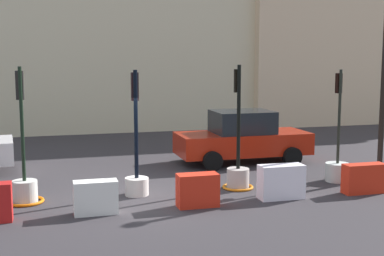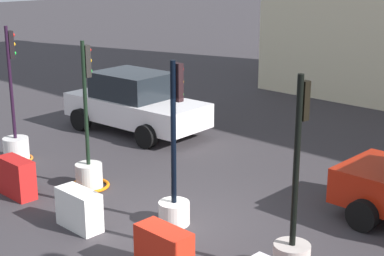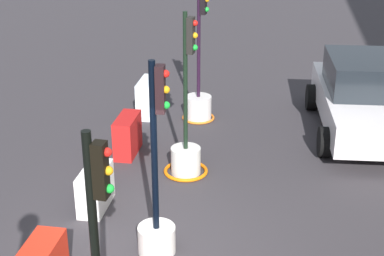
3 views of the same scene
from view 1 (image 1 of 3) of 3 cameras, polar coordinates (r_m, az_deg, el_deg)
name	(u,v)px [view 1 (image 1 of 3)]	position (r m, az deg, el deg)	size (l,w,h in m)	color
ground_plane	(138,196)	(13.75, -5.79, -7.27)	(120.00, 120.00, 0.00)	#322E31
traffic_light_1	(24,182)	(13.58, -17.54, -5.58)	(0.90, 0.90, 3.31)	beige
traffic_light_2	(137,169)	(13.70, -5.98, -4.36)	(0.61, 0.61, 3.21)	silver
traffic_light_3	(238,169)	(14.39, 4.95, -4.40)	(0.84, 0.84, 3.32)	#B3A59E
traffic_light_4	(337,164)	(15.72, 15.34, -3.76)	(0.68, 0.68, 3.18)	beige
construction_barrier_2	(96,197)	(12.29, -10.29, -7.34)	(0.99, 0.43, 0.76)	silver
construction_barrier_3	(198,190)	(12.66, 0.61, -6.69)	(0.98, 0.46, 0.79)	red
construction_barrier_4	(281,182)	(13.53, 9.55, -5.71)	(1.14, 0.48, 0.86)	white
construction_barrier_5	(364,178)	(14.59, 17.98, -5.17)	(1.13, 0.41, 0.77)	red
car_red_compact	(242,138)	(17.81, 5.44, -1.06)	(4.40, 2.17, 1.75)	#A31C0B
building_corner_block	(371,21)	(33.75, 18.65, 10.85)	(18.37, 8.47, 11.17)	beige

